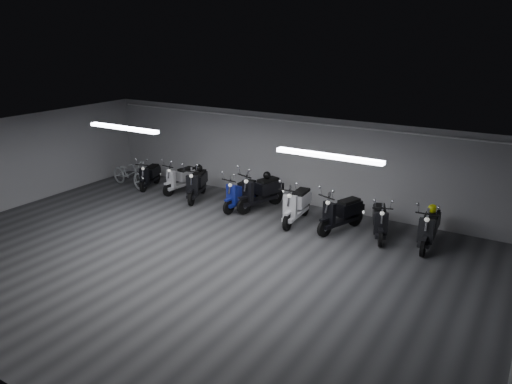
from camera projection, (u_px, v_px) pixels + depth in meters
The scene contains 20 objects.
floor at pixel (192, 259), 11.89m from camera, with size 14.00×10.00×0.01m, color #363638.
ceiling at pixel (187, 145), 11.00m from camera, with size 14.00×10.00×0.01m, color slate.
back_wall at pixel (289, 159), 15.51m from camera, with size 14.00×0.01×2.80m, color #979799.
left_wall at pixel (8, 164), 14.90m from camera, with size 0.01×10.00×2.80m, color #979799.
fluor_strip_left at pixel (124, 128), 13.32m from camera, with size 2.40×0.18×0.08m, color white.
fluor_strip_right at pixel (328, 156), 10.36m from camera, with size 2.40×0.18×0.08m, color white.
conduit at pixel (289, 121), 15.05m from camera, with size 0.05×0.05×13.60m, color white.
scooter_1 at pixel (149, 171), 17.08m from camera, with size 0.53×1.59×1.18m, color black, non-canonical shape.
scooter_2 at pixel (180, 174), 16.59m from camera, with size 0.57×1.71×1.27m, color silver, non-canonical shape.
scooter_3 at pixel (197, 179), 15.87m from camera, with size 0.62×1.85×1.37m, color black, non-canonical shape.
scooter_4 at pixel (241, 189), 15.00m from camera, with size 0.59×1.76×1.31m, color navy, non-canonical shape.
scooter_5 at pixel (260, 186), 14.97m from camera, with size 0.66×1.98×1.47m, color black, non-canonical shape.
scooter_6 at pixel (297, 199), 13.90m from camera, with size 0.64×1.91×1.42m, color silver, non-canonical shape.
scooter_7 at pixel (341, 207), 13.31m from camera, with size 0.62×1.86×1.38m, color black, non-canonical shape.
scooter_8 at pixel (380, 215), 12.90m from camera, with size 0.57×1.71×1.27m, color black, non-canonical shape.
scooter_9 at pixel (430, 222), 12.32m from camera, with size 0.61×1.82×1.36m, color black, non-canonical shape.
bicycle at pixel (129, 171), 17.20m from camera, with size 0.63×1.79×1.16m, color silver.
helmet_0 at pixel (267, 175), 15.05m from camera, with size 0.24×0.24×0.24m, color black.
helmet_1 at pixel (199, 168), 16.02m from camera, with size 0.26×0.26×0.26m, color black.
helmet_2 at pixel (433, 209), 12.44m from camera, with size 0.24×0.24×0.24m, color #B8C30B.
Camera 1 is at (6.93, -8.40, 5.27)m, focal length 34.44 mm.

